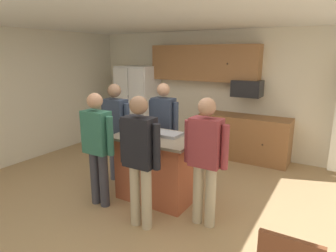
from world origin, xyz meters
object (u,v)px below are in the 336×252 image
at_px(person_guest_right, 140,154).
at_px(serving_tray, 166,134).
at_px(tumbler_amber, 150,127).
at_px(kitchen_island, 158,167).
at_px(person_elder_center, 97,143).
at_px(mug_blue_stoneware, 191,134).
at_px(microwave_over_range, 247,88).
at_px(glass_short_whisky, 128,129).
at_px(glass_pilsner, 137,130).
at_px(person_guest_by_door, 116,126).
at_px(person_host_foreground, 163,124).
at_px(person_guest_left, 205,154).
at_px(refrigerator, 138,104).
at_px(glass_stout_tall, 158,134).

height_order(person_guest_right, serving_tray, person_guest_right).
bearing_deg(tumbler_amber, kitchen_island, -30.68).
height_order(person_elder_center, mug_blue_stoneware, person_elder_center).
distance_m(microwave_over_range, glass_short_whisky, 2.72).
distance_m(glass_pilsner, serving_tray, 0.43).
bearing_deg(microwave_over_range, person_guest_by_door, -124.62).
xyz_separation_m(kitchen_island, person_host_foreground, (-0.34, 0.71, 0.46)).
height_order(person_guest_by_door, person_elder_center, person_guest_by_door).
distance_m(microwave_over_range, glass_pilsner, 2.64).
distance_m(person_guest_left, person_elder_center, 1.51).
height_order(refrigerator, kitchen_island, refrigerator).
xyz_separation_m(kitchen_island, person_guest_left, (0.88, -0.29, 0.44)).
xyz_separation_m(mug_blue_stoneware, glass_pilsner, (-0.73, -0.28, 0.02)).
height_order(mug_blue_stoneware, glass_short_whisky, glass_short_whisky).
distance_m(person_guest_by_door, glass_stout_tall, 1.07).
bearing_deg(person_host_foreground, person_guest_right, -3.92).
height_order(refrigerator, person_host_foreground, refrigerator).
bearing_deg(person_guest_left, kitchen_island, 0.00).
relative_size(person_host_foreground, glass_stout_tall, 11.70).
distance_m(person_host_foreground, tumbler_amber, 0.60).
distance_m(person_elder_center, serving_tray, 0.97).
distance_m(microwave_over_range, mug_blue_stoneware, 2.23).
relative_size(tumbler_amber, serving_tray, 0.34).
relative_size(microwave_over_range, person_guest_right, 0.34).
xyz_separation_m(person_host_foreground, serving_tray, (0.43, -0.62, 0.04)).
xyz_separation_m(microwave_over_range, person_guest_by_door, (-1.51, -2.19, -0.50)).
bearing_deg(person_guest_left, glass_short_whisky, 10.63).
bearing_deg(tumbler_amber, person_guest_left, -21.03).
distance_m(person_guest_left, glass_stout_tall, 0.82).
bearing_deg(person_guest_left, person_host_foreground, -21.14).
relative_size(person_guest_right, glass_stout_tall, 11.74).
bearing_deg(person_elder_center, glass_pilsner, 13.90).
bearing_deg(person_host_foreground, tumbler_amber, -14.40).
height_order(refrigerator, person_elder_center, refrigerator).
xyz_separation_m(refrigerator, serving_tray, (2.11, -2.16, 0.07)).
bearing_deg(refrigerator, tumbler_amber, -49.77).
bearing_deg(refrigerator, microwave_over_range, 2.60).
bearing_deg(person_guest_right, glass_pilsner, 21.48).
xyz_separation_m(microwave_over_range, person_guest_right, (-0.35, -3.11, -0.50)).
bearing_deg(glass_pilsner, glass_stout_tall, -4.99).
height_order(refrigerator, microwave_over_range, refrigerator).
bearing_deg(glass_pilsner, refrigerator, 126.38).
bearing_deg(glass_stout_tall, person_guest_by_door, 163.56).
bearing_deg(mug_blue_stoneware, microwave_over_range, 86.24).
bearing_deg(person_guest_left, person_elder_center, 29.91).
bearing_deg(kitchen_island, microwave_over_range, 76.17).
bearing_deg(person_guest_left, glass_stout_tall, 6.34).
relative_size(glass_short_whisky, serving_tray, 0.31).
bearing_deg(serving_tray, person_guest_right, -80.40).
bearing_deg(kitchen_island, person_elder_center, -135.00).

